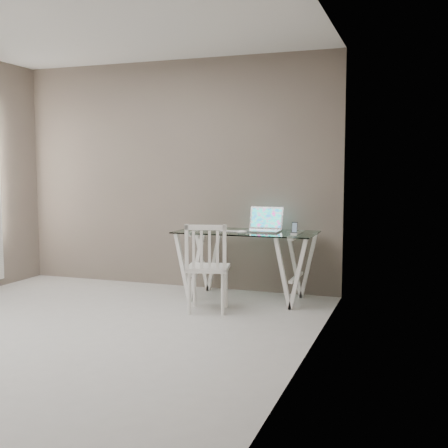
{
  "coord_description": "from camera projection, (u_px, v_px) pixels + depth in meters",
  "views": [
    {
      "loc": [
        2.78,
        -3.94,
        1.41
      ],
      "look_at": [
        0.88,
        1.51,
        0.85
      ],
      "focal_mm": 45.0,
      "sensor_mm": 36.0,
      "label": 1
    }
  ],
  "objects": [
    {
      "name": "room",
      "position": [
        57.0,
        132.0,
        4.63
      ],
      "size": [
        4.5,
        4.52,
        2.71
      ],
      "color": "#B5B2AD",
      "rests_on": "ground"
    },
    {
      "name": "desk",
      "position": [
        246.0,
        265.0,
        6.08
      ],
      "size": [
        1.5,
        0.7,
        0.75
      ],
      "color": "silver",
      "rests_on": "ground"
    },
    {
      "name": "chair",
      "position": [
        207.0,
        264.0,
        5.51
      ],
      "size": [
        0.49,
        0.49,
        0.89
      ],
      "rotation": [
        0.0,
        0.0,
        0.23
      ],
      "color": "white",
      "rests_on": "ground"
    },
    {
      "name": "laptop",
      "position": [
        264.0,
        225.0,
        6.08
      ],
      "size": [
        0.37,
        0.33,
        0.26
      ],
      "color": "silver",
      "rests_on": "desk"
    },
    {
      "name": "keyboard",
      "position": [
        232.0,
        231.0,
        6.02
      ],
      "size": [
        0.28,
        0.12,
        0.01
      ],
      "primitive_type": "cube",
      "color": "silver",
      "rests_on": "desk"
    },
    {
      "name": "mouse",
      "position": [
        242.0,
        232.0,
        5.84
      ],
      "size": [
        0.11,
        0.07,
        0.04
      ],
      "primitive_type": "ellipsoid",
      "color": "white",
      "rests_on": "desk"
    },
    {
      "name": "phone_dock",
      "position": [
        294.0,
        231.0,
        5.77
      ],
      "size": [
        0.07,
        0.07,
        0.13
      ],
      "color": "white",
      "rests_on": "desk"
    }
  ]
}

